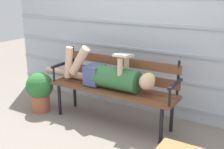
{
  "coord_description": "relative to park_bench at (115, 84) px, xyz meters",
  "views": [
    {
      "loc": [
        1.76,
        -2.7,
        1.68
      ],
      "look_at": [
        0.0,
        0.18,
        0.65
      ],
      "focal_mm": 45.71,
      "sensor_mm": 36.0,
      "label": 1
    }
  ],
  "objects": [
    {
      "name": "reclining_person",
      "position": [
        -0.06,
        -0.07,
        0.12
      ],
      "size": [
        1.71,
        0.27,
        0.51
      ],
      "color": "#33703D"
    },
    {
      "name": "ground_plane",
      "position": [
        0.0,
        -0.24,
        -0.51
      ],
      "size": [
        12.0,
        12.0,
        0.0
      ],
      "primitive_type": "plane",
      "color": "gray"
    },
    {
      "name": "house_siding",
      "position": [
        0.0,
        0.53,
        0.71
      ],
      "size": [
        4.3,
        0.08,
        2.44
      ],
      "color": "#B2BCC6",
      "rests_on": "ground"
    },
    {
      "name": "park_bench",
      "position": [
        0.0,
        0.0,
        0.0
      ],
      "size": [
        1.68,
        0.44,
        0.88
      ],
      "color": "brown",
      "rests_on": "ground"
    },
    {
      "name": "potted_plant",
      "position": [
        -1.05,
        -0.28,
        -0.19
      ],
      "size": [
        0.37,
        0.37,
        0.56
      ],
      "color": "#AD5B3D",
      "rests_on": "ground"
    }
  ]
}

